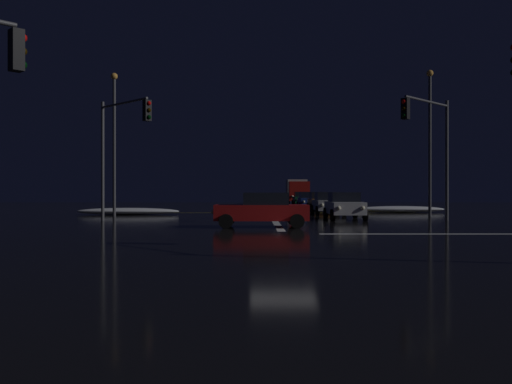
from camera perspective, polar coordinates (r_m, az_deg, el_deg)
The scene contains 17 objects.
ground at distance 21.07m, azimuth 3.00°, elevation -4.49°, with size 120.00×120.00×0.10m, color black.
stop_line_north at distance 30.16m, azimuth 2.14°, elevation -3.01°, with size 0.35×15.70×0.01m.
centre_line_ns at distance 41.74m, azimuth 1.59°, elevation -2.15°, with size 22.00×0.15×0.01m.
snow_bank_left_curb at distance 39.31m, azimuth -12.91°, elevation -1.95°, with size 7.11×1.50×0.47m.
snow_bank_right_curb at distance 43.63m, azimuth 14.72°, elevation -1.74°, with size 6.94×1.50×0.49m.
sedan_white at distance 32.34m, azimuth 9.27°, elevation -1.39°, with size 2.02×4.33×1.57m.
sedan_silver at distance 38.84m, azimuth 7.58°, elevation -1.14°, with size 2.02×4.33×1.57m.
sedan_orange at distance 45.03m, azimuth 6.86°, elevation -0.98°, with size 2.02×4.33×1.57m.
sedan_blue at distance 50.25m, azimuth 5.65°, elevation -0.87°, with size 2.02×4.33×1.57m.
sedan_gray at distance 55.47m, azimuth 5.58°, elevation -0.78°, with size 2.02×4.33×1.57m.
sedan_green at distance 61.46m, azimuth 4.91°, elevation -0.69°, with size 2.02×4.33×1.57m.
box_truck at distance 68.89m, azimuth 4.42°, elevation 0.14°, with size 2.68×8.28×3.08m.
sedan_red_crossing at distance 24.92m, azimuth 0.81°, elevation -1.83°, with size 4.33×2.02×1.57m.
traffic_signal_ne at distance 30.76m, azimuth 17.76°, elevation 5.60°, with size 3.47×3.47×6.65m.
traffic_signal_nw at distance 30.24m, azimuth -13.69°, elevation 5.60°, with size 3.38×3.38×6.58m.
streetlamp_left_near at distance 37.05m, azimuth -14.27°, elevation 5.83°, with size 0.44×0.44×9.29m.
streetlamp_right_near at distance 37.63m, azimuth 17.68°, elevation 5.89°, with size 0.44×0.44×9.49m.
Camera 1 is at (-1.04, -20.97, 1.63)m, focal length 38.74 mm.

